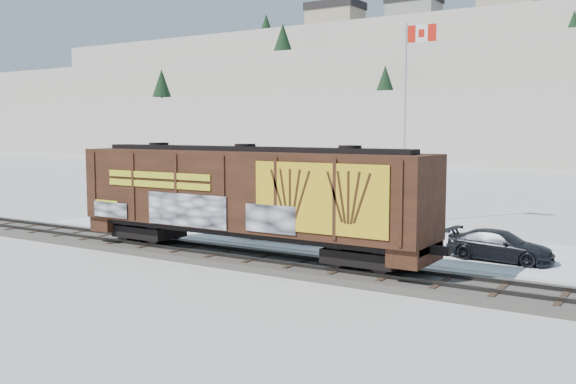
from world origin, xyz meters
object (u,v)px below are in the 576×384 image
Objects in this scene: car_silver at (285,223)px; car_white at (323,219)px; flagpole at (406,149)px; hopper_railcar at (245,194)px; car_dark at (500,245)px.

car_white is (0.72, 2.74, -0.10)m from car_silver.
flagpole reaches higher than car_white.
hopper_railcar is 3.67× the size of car_dark.
flagpole is at bearing 84.90° from hopper_railcar.
car_dark is (10.81, 0.48, -0.20)m from car_silver.
hopper_railcar is 11.26m from car_dark.
flagpole is (1.31, 14.68, 1.54)m from hopper_railcar.
car_dark is (10.09, -2.26, -0.10)m from car_white.
car_white is (-2.18, -6.37, -3.70)m from flagpole.
flagpole is at bearing -42.87° from car_white.
car_silver is at bearing -107.69° from flagpole.
hopper_railcar is at bearing 162.03° from car_white.
flagpole reaches higher than car_dark.
car_silver is 10.82m from car_dark.
flagpole is 7.68m from car_white.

